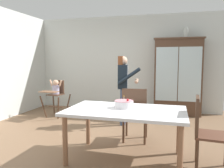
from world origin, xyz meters
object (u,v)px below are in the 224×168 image
dining_table (126,115)px  birthday_cake (124,104)px  high_chair_with_toddler (56,91)px  ceramic_vase (186,33)px  dining_chair_far_side (135,111)px  adult_person (123,82)px  dining_chair_right_end (205,128)px  china_cabinet (178,77)px

dining_table → birthday_cake: 0.18m
high_chair_with_toddler → ceramic_vase: bearing=23.4°
birthday_cake → dining_chair_far_side: dining_chair_far_side is taller
adult_person → birthday_cake: adult_person is taller
adult_person → dining_chair_far_side: adult_person is taller
birthday_cake → dining_chair_right_end: bearing=-6.0°
birthday_cake → dining_chair_far_side: bearing=84.0°
ceramic_vase → birthday_cake: ceramic_vase is taller
china_cabinet → dining_chair_far_side: size_ratio=2.10×
ceramic_vase → dining_table: (-0.95, -3.04, -1.48)m
ceramic_vase → high_chair_with_toddler: ceramic_vase is taller
china_cabinet → high_chair_with_toddler: size_ratio=2.12×
high_chair_with_toddler → dining_table: bearing=-36.6°
dining_table → adult_person: bearing=103.2°
china_cabinet → dining_chair_far_side: china_cabinet is taller
china_cabinet → birthday_cake: size_ratio=7.20×
dining_chair_far_side → ceramic_vase: bearing=-114.6°
birthday_cake → adult_person: bearing=102.4°
adult_person → birthday_cake: 1.70m
dining_table → birthday_cake: size_ratio=6.03×
adult_person → high_chair_with_toddler: bearing=75.5°
ceramic_vase → dining_chair_right_end: bearing=-87.9°
high_chair_with_toddler → dining_chair_right_end: (3.28, -2.00, -0.10)m
adult_person → ceramic_vase: bearing=-53.9°
adult_person → dining_chair_far_side: bearing=-164.8°
dining_table → dining_chair_right_end: size_ratio=1.76×
ceramic_vase → dining_table: ceramic_vase is taller
china_cabinet → dining_table: size_ratio=1.19×
adult_person → dining_table: size_ratio=0.91×
ceramic_vase → dining_chair_right_end: (0.11, -3.05, -1.58)m
adult_person → birthday_cake: size_ratio=5.47×
high_chair_with_toddler → dining_chair_far_side: size_ratio=0.99×
china_cabinet → dining_table: 3.15m
ceramic_vase → birthday_cake: size_ratio=0.96×
high_chair_with_toddler → dining_chair_right_end: 3.85m
high_chair_with_toddler → dining_table: 2.99m
adult_person → dining_table: adult_person is taller
adult_person → dining_table: bearing=-174.0°
high_chair_with_toddler → dining_chair_right_end: dining_chair_right_end is taller
birthday_cake → dining_chair_right_end: dining_chair_right_end is taller
ceramic_vase → high_chair_with_toddler: (-3.17, -1.05, -1.48)m
ceramic_vase → adult_person: bearing=-136.7°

